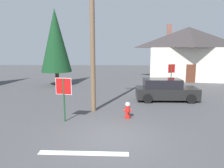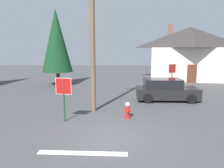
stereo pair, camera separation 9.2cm
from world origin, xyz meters
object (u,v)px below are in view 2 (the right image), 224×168
at_px(pine_tree_tall_left, 56,41).
at_px(stop_sign_far, 172,72).
at_px(utility_pole, 92,26).
at_px(house, 189,52).
at_px(stop_sign_near, 64,90).
at_px(fire_hydrant, 128,110).
at_px(parked_car, 166,90).

bearing_deg(pine_tree_tall_left, stop_sign_far, -15.59).
bearing_deg(utility_pole, pine_tree_tall_left, 118.78).
xyz_separation_m(stop_sign_far, house, (3.96, 8.29, 1.58)).
bearing_deg(stop_sign_near, fire_hydrant, 10.60).
bearing_deg(stop_sign_near, pine_tree_tall_left, 108.77).
xyz_separation_m(fire_hydrant, house, (7.95, 15.38, 2.86)).
relative_size(stop_sign_near, stop_sign_far, 0.93).
height_order(fire_hydrant, pine_tree_tall_left, pine_tree_tall_left).
xyz_separation_m(utility_pole, stop_sign_far, (5.95, 5.84, -3.14)).
distance_m(stop_sign_near, stop_sign_far, 10.52).
bearing_deg(parked_car, utility_pole, -150.25).
xyz_separation_m(stop_sign_far, parked_car, (-1.16, -3.10, -0.97)).
height_order(parked_car, pine_tree_tall_left, pine_tree_tall_left).
xyz_separation_m(parked_car, pine_tree_tall_left, (-9.66, 6.12, 3.73)).
xyz_separation_m(fire_hydrant, utility_pole, (-1.96, 1.25, 4.43)).
height_order(stop_sign_far, house, house).
bearing_deg(stop_sign_near, house, 55.11).
xyz_separation_m(stop_sign_near, parked_car, (6.02, 4.59, -0.85)).
relative_size(fire_hydrant, house, 0.08).
height_order(house, pine_tree_tall_left, pine_tree_tall_left).
bearing_deg(utility_pole, parked_car, 29.75).
distance_m(stop_sign_near, parked_car, 7.62).
distance_m(stop_sign_near, pine_tree_tall_left, 11.67).
bearing_deg(house, stop_sign_near, -124.89).
distance_m(fire_hydrant, house, 17.55).
bearing_deg(stop_sign_near, utility_pole, 56.41).
bearing_deg(house, stop_sign_far, -115.56).
distance_m(house, parked_car, 12.74).
height_order(utility_pole, house, utility_pole).
xyz_separation_m(stop_sign_near, stop_sign_far, (7.18, 7.69, 0.12)).
relative_size(house, parked_car, 2.46).
distance_m(stop_sign_near, utility_pole, 3.95).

